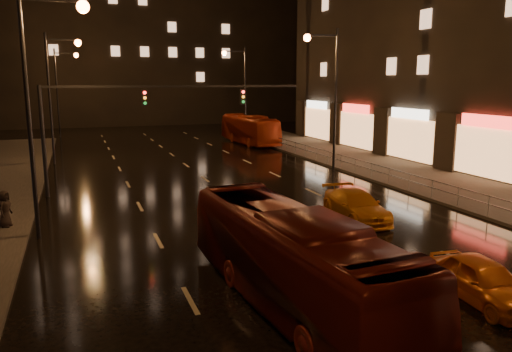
# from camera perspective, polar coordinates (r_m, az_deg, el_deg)

# --- Properties ---
(ground) EXTENTS (140.00, 140.00, 0.00)m
(ground) POSITION_cam_1_polar(r_m,az_deg,el_deg) (31.39, -4.95, -1.02)
(ground) COLOR black
(ground) RESTS_ON ground
(sidewalk_right) EXTENTS (7.00, 70.00, 0.15)m
(sidewalk_right) POSITION_cam_1_polar(r_m,az_deg,el_deg) (33.27, 20.57, -0.87)
(sidewalk_right) COLOR #38332D
(sidewalk_right) RESTS_ON ground
(building_distant) EXTENTS (44.00, 16.00, 36.00)m
(building_distant) POSITION_cam_1_polar(r_m,az_deg,el_deg) (83.37, -12.16, 18.56)
(building_distant) COLOR black
(building_distant) RESTS_ON ground
(traffic_signal) EXTENTS (15.31, 0.32, 6.20)m
(traffic_signal) POSITION_cam_1_polar(r_m,az_deg,el_deg) (29.88, -14.59, 7.24)
(traffic_signal) COLOR black
(traffic_signal) RESTS_ON ground
(railing_right) EXTENTS (0.05, 56.00, 1.00)m
(railing_right) POSITION_cam_1_polar(r_m,az_deg,el_deg) (33.53, 13.04, 1.06)
(railing_right) COLOR #99999E
(railing_right) RESTS_ON sidewalk_right
(bus_red) EXTENTS (3.19, 10.42, 2.86)m
(bus_red) POSITION_cam_1_polar(r_m,az_deg,el_deg) (14.43, 4.15, -9.42)
(bus_red) COLOR #58130C
(bus_red) RESTS_ON ground
(bus_curb) EXTENTS (2.94, 10.75, 2.97)m
(bus_curb) POSITION_cam_1_polar(r_m,az_deg,el_deg) (51.70, -0.77, 5.33)
(bus_curb) COLOR #A42E10
(bus_curb) RESTS_ON ground
(taxi_near) EXTENTS (1.85, 3.96, 1.31)m
(taxi_near) POSITION_cam_1_polar(r_m,az_deg,el_deg) (16.37, 24.50, -10.81)
(taxi_near) COLOR #D36413
(taxi_near) RESTS_ON ground
(taxi_far) EXTENTS (2.32, 4.81, 1.35)m
(taxi_far) POSITION_cam_1_polar(r_m,az_deg,el_deg) (23.83, 11.37, -3.34)
(taxi_far) COLOR orange
(taxi_far) RESTS_ON ground
(pedestrian_c) EXTENTS (0.75, 0.92, 1.62)m
(pedestrian_c) POSITION_cam_1_polar(r_m,az_deg,el_deg) (24.27, -26.79, -3.36)
(pedestrian_c) COLOR black
(pedestrian_c) RESTS_ON sidewalk_left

